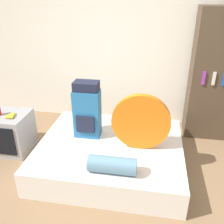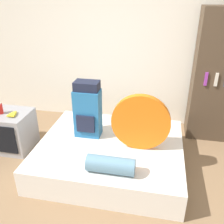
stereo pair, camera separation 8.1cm
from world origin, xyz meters
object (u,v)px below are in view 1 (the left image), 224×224
at_px(sleeping_roll, 112,165).
at_px(backpack, 87,110).
at_px(tent_bag, 141,122).
at_px(television, 9,132).
at_px(bookshelf, 220,76).

bearing_deg(sleeping_roll, backpack, 122.50).
xyz_separation_m(tent_bag, television, (-1.89, 0.14, -0.41)).
relative_size(backpack, bookshelf, 0.39).
distance_m(backpack, sleeping_roll, 0.90).
distance_m(backpack, television, 1.24).
bearing_deg(sleeping_roll, television, 157.40).
bearing_deg(tent_bag, television, 175.78).
relative_size(tent_bag, bookshelf, 0.37).
relative_size(backpack, television, 1.31).
bearing_deg(tent_bag, sleeping_roll, -115.76).
distance_m(tent_bag, sleeping_roll, 0.65).
height_order(tent_bag, television, tent_bag).
xyz_separation_m(backpack, tent_bag, (0.72, -0.18, -0.01)).
relative_size(tent_bag, sleeping_roll, 1.36).
relative_size(sleeping_roll, television, 0.90).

